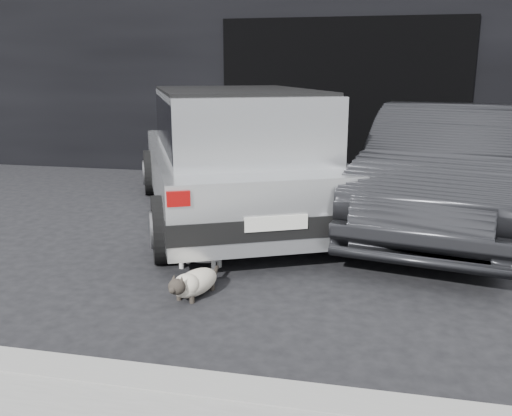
% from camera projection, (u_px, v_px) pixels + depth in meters
% --- Properties ---
extents(ground, '(80.00, 80.00, 0.00)m').
position_uv_depth(ground, '(219.00, 248.00, 5.61)').
color(ground, black).
rests_on(ground, ground).
extents(building_facade, '(34.00, 4.00, 5.00)m').
position_uv_depth(building_facade, '(351.00, 32.00, 10.47)').
color(building_facade, black).
rests_on(building_facade, ground).
extents(garage_opening, '(4.00, 0.10, 2.60)m').
position_uv_depth(garage_opening, '(343.00, 100.00, 8.86)').
color(garage_opening, black).
rests_on(garage_opening, ground).
extents(curb, '(18.00, 0.25, 0.12)m').
position_uv_depth(curb, '(265.00, 400.00, 2.93)').
color(curb, gray).
rests_on(curb, ground).
extents(silver_hatchback, '(3.52, 4.67, 1.58)m').
position_uv_depth(silver_hatchback, '(234.00, 149.00, 6.52)').
color(silver_hatchback, silver).
rests_on(silver_hatchback, ground).
extents(second_car, '(2.29, 4.46, 1.40)m').
position_uv_depth(second_car, '(443.00, 167.00, 6.21)').
color(second_car, black).
rests_on(second_car, ground).
extents(cat_siamese, '(0.38, 0.73, 0.26)m').
position_uv_depth(cat_siamese, '(193.00, 283.00, 4.37)').
color(cat_siamese, beige).
rests_on(cat_siamese, ground).
extents(cat_white, '(0.82, 0.34, 0.38)m').
position_uv_depth(cat_white, '(204.00, 249.00, 4.99)').
color(cat_white, silver).
rests_on(cat_white, ground).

